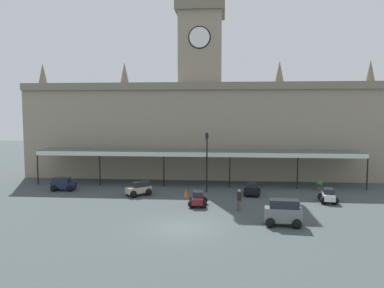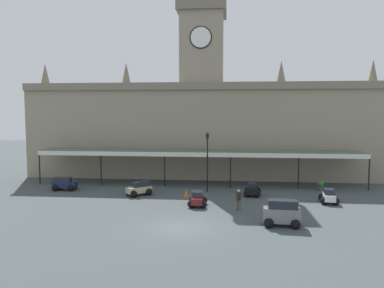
{
  "view_description": "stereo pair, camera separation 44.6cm",
  "coord_description": "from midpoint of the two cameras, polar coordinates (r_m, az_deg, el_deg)",
  "views": [
    {
      "loc": [
        2.56,
        -23.56,
        7.57
      ],
      "look_at": [
        0.0,
        7.65,
        4.84
      ],
      "focal_mm": 34.68,
      "sensor_mm": 36.0,
      "label": 1
    },
    {
      "loc": [
        3.01,
        -23.52,
        7.57
      ],
      "look_at": [
        0.0,
        7.65,
        4.84
      ],
      "focal_mm": 34.68,
      "sensor_mm": 36.0,
      "label": 2
    }
  ],
  "objects": [
    {
      "name": "station_building",
      "position": [
        43.62,
        1.03,
        3.11
      ],
      "size": [
        40.12,
        6.56,
        19.65
      ],
      "color": "gray",
      "rests_on": "ground"
    },
    {
      "name": "car_grey_van",
      "position": [
        25.7,
        13.36,
        -10.42
      ],
      "size": [
        2.47,
        1.72,
        1.77
      ],
      "color": "slate",
      "rests_on": "ground"
    },
    {
      "name": "ground_plane",
      "position": [
        24.88,
        -2.0,
        -12.74
      ],
      "size": [
        140.0,
        140.0,
        0.0
      ],
      "primitive_type": "plane",
      "color": "#3D4646"
    },
    {
      "name": "traffic_cone",
      "position": [
        33.27,
        -1.32,
        -7.52
      ],
      "size": [
        0.4,
        0.4,
        0.74
      ],
      "primitive_type": "cone",
      "color": "orange",
      "rests_on": "ground"
    },
    {
      "name": "car_black_sedan",
      "position": [
        34.22,
        8.83,
        -7.0
      ],
      "size": [
        1.67,
        2.14,
        1.19
      ],
      "color": "black",
      "rests_on": "ground"
    },
    {
      "name": "entrance_canopy",
      "position": [
        38.34,
        0.5,
        -1.19
      ],
      "size": [
        33.33,
        3.26,
        3.59
      ],
      "color": "#38564C",
      "rests_on": "ground"
    },
    {
      "name": "planter_near_kerb",
      "position": [
        38.15,
        18.69,
        -5.98
      ],
      "size": [
        0.6,
        0.6,
        0.96
      ],
      "color": "#47423D",
      "rests_on": "ground"
    },
    {
      "name": "car_white_sedan",
      "position": [
        33.22,
        19.83,
        -7.61
      ],
      "size": [
        1.67,
        2.14,
        1.19
      ],
      "color": "silver",
      "rests_on": "ground"
    },
    {
      "name": "car_maroon_sedan",
      "position": [
        30.19,
        0.49,
        -8.56
      ],
      "size": [
        1.53,
        2.06,
        1.19
      ],
      "color": "maroon",
      "rests_on": "ground"
    },
    {
      "name": "car_beige_estate",
      "position": [
        34.12,
        -8.52,
        -6.93
      ],
      "size": [
        2.4,
        2.34,
        1.27
      ],
      "color": "tan",
      "rests_on": "ground"
    },
    {
      "name": "pedestrian_near_entrance",
      "position": [
        28.87,
        6.81,
        -8.4
      ],
      "size": [
        0.38,
        0.34,
        1.67
      ],
      "color": "brown",
      "rests_on": "ground"
    },
    {
      "name": "victorian_lamppost",
      "position": [
        34.81,
        1.94,
        -1.8
      ],
      "size": [
        0.3,
        0.3,
        5.66
      ],
      "color": "black",
      "rests_on": "ground"
    },
    {
      "name": "car_navy_estate",
      "position": [
        38.02,
        -19.53,
        -5.93
      ],
      "size": [
        2.29,
        1.61,
        1.27
      ],
      "color": "#19214C",
      "rests_on": "ground"
    }
  ]
}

